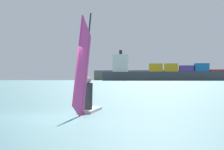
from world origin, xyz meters
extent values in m
plane|color=#386066|center=(0.00, 0.00, 0.00)|extent=(4000.00, 4000.00, 0.00)
cube|color=white|center=(0.56, 2.69, 0.06)|extent=(1.07, 2.52, 0.12)
cylinder|color=black|center=(0.72, 1.94, 2.09)|extent=(0.44, 1.75, 3.96)
cube|color=#D8338C|center=(0.86, 1.31, 1.76)|extent=(0.67, 2.82, 3.91)
cylinder|color=black|center=(0.71, 2.01, 1.15)|extent=(0.38, 1.55, 0.04)
cylinder|color=#2D2D33|center=(0.63, 2.35, 0.65)|extent=(0.41, 0.49, 1.08)
sphere|color=tan|center=(0.63, 2.35, 1.29)|extent=(0.22, 0.22, 0.22)
cube|color=#3F444C|center=(-83.05, 446.72, 5.64)|extent=(184.60, 67.03, 11.27)
cube|color=silver|center=(-150.95, 430.97, 22.51)|extent=(22.83, 27.81, 22.47)
cylinder|color=black|center=(-150.95, 430.97, 36.74)|extent=(4.00, 4.00, 6.00)
cube|color=gold|center=(-106.55, 441.27, 16.47)|extent=(21.96, 26.88, 10.40)
cube|color=gold|center=(-88.08, 445.56, 16.47)|extent=(21.96, 26.88, 10.40)
cube|color=#59388C|center=(-69.62, 449.84, 15.17)|extent=(21.96, 26.88, 7.80)
cube|color=#1E66AD|center=(-51.16, 454.12, 16.47)|extent=(21.96, 26.88, 10.40)
cube|color=red|center=(-32.70, 458.40, 12.57)|extent=(21.96, 26.88, 2.60)
camera|label=1|loc=(6.71, -10.85, 1.30)|focal=58.02mm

